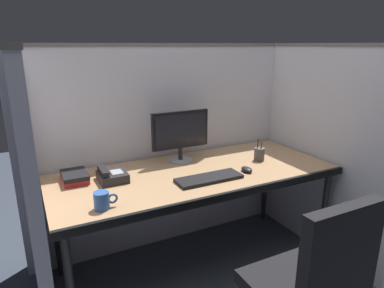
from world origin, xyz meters
TOP-DOWN VIEW (x-y plane):
  - cubicle_partition_rear at (0.00, 0.74)m, footprint 2.21×0.06m
  - cubicle_partition_left at (-0.99, 0.20)m, footprint 0.06×1.41m
  - cubicle_partition_right at (0.99, 0.20)m, footprint 0.06×1.41m
  - desk at (0.00, 0.29)m, footprint 1.90×0.80m
  - monitor_center at (0.00, 0.54)m, footprint 0.43×0.17m
  - keyboard_main at (0.01, 0.13)m, footprint 0.43×0.15m
  - computer_mouse at (0.31, 0.14)m, footprint 0.06×0.10m
  - book_stack at (-0.75, 0.49)m, footprint 0.15×0.22m
  - pen_cup at (0.52, 0.29)m, footprint 0.08×0.08m
  - coffee_mug at (-0.68, 0.04)m, footprint 0.13×0.08m
  - desk_phone at (-0.54, 0.39)m, footprint 0.17×0.19m

SIDE VIEW (x-z plane):
  - desk at x=0.00m, z-range 0.32..1.06m
  - keyboard_main at x=0.01m, z-range 0.74..0.76m
  - computer_mouse at x=0.31m, z-range 0.74..0.77m
  - book_stack at x=-0.75m, z-range 0.74..0.80m
  - desk_phone at x=-0.54m, z-range 0.73..0.82m
  - coffee_mug at x=-0.68m, z-range 0.74..0.84m
  - pen_cup at x=0.52m, z-range 0.71..0.87m
  - cubicle_partition_rear at x=0.00m, z-range 0.00..1.58m
  - cubicle_partition_left at x=-0.99m, z-range 0.00..1.58m
  - cubicle_partition_right at x=0.99m, z-range 0.00..1.58m
  - monitor_center at x=0.00m, z-range 0.77..1.14m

